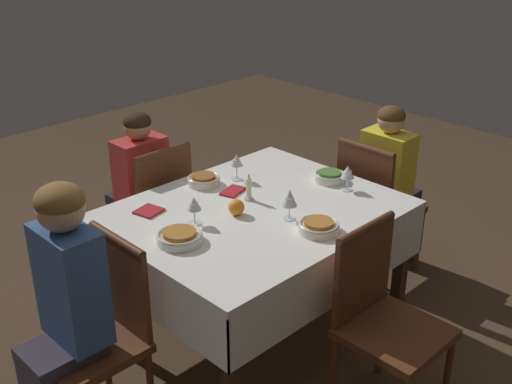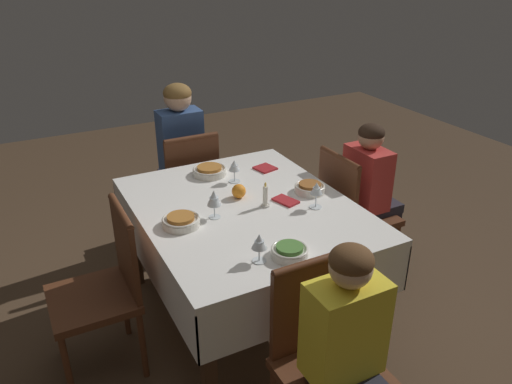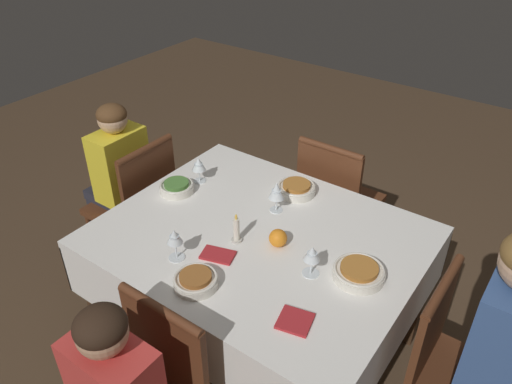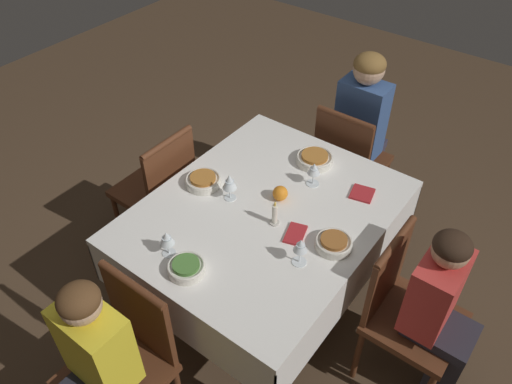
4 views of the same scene
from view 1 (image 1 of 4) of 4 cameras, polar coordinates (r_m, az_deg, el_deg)
The scene contains 21 objects.
ground_plane at distance 3.63m, azimuth -0.12°, elevation -12.18°, with size 8.00×8.00×0.00m, color #4C3826.
dining_table at distance 3.27m, azimuth -0.13°, elevation -2.88°, with size 1.39×1.13×0.75m.
chair_east at distance 2.89m, azimuth -13.72°, elevation -11.58°, with size 0.42×0.42×0.90m.
chair_south at distance 3.86m, azimuth -9.07°, elevation -1.36°, with size 0.42×0.42×0.90m.
chair_west at distance 3.94m, azimuth 10.45°, elevation -0.92°, with size 0.42×0.42×0.90m.
chair_north at distance 2.94m, azimuth 11.19°, elevation -10.60°, with size 0.42×0.42×0.90m.
person_adult_denim at distance 2.73m, azimuth -16.83°, elevation -9.68°, with size 0.34×0.30×1.21m.
person_child_red at distance 3.95m, azimuth -10.55°, elevation 0.47°, with size 0.30×0.33×1.07m.
person_child_yellow at distance 4.02m, azimuth 11.90°, elevation 0.96°, with size 0.33×0.30×1.08m.
bowl_east at distance 2.93m, azimuth -6.81°, elevation -3.98°, with size 0.21×0.21×0.06m.
wine_glass_east at distance 3.06m, azimuth -5.53°, elevation -1.14°, with size 0.07×0.07×0.14m.
bowl_south at distance 3.51m, azimuth -4.67°, elevation 1.09°, with size 0.18×0.18×0.06m.
wine_glass_south at distance 3.53m, azimuth -1.73°, elevation 2.75°, with size 0.07×0.07×0.15m.
bowl_west at distance 3.57m, azimuth 6.58°, elevation 1.40°, with size 0.17×0.17×0.06m.
wine_glass_west at distance 3.44m, azimuth 8.14°, elevation 1.70°, with size 0.07×0.07×0.14m.
bowl_north at distance 3.02m, azimuth 5.60°, elevation -3.05°, with size 0.19×0.19×0.06m.
wine_glass_north at distance 3.09m, azimuth 2.99°, elevation -0.58°, with size 0.08×0.08×0.16m.
candle_centerpiece at distance 3.31m, azimuth -0.64°, elevation 0.16°, with size 0.05×0.05×0.14m.
orange_fruit at distance 3.16m, azimuth -1.76°, elevation -1.37°, with size 0.08×0.08×0.08m, color orange.
napkin_red_folded at distance 3.24m, azimuth -9.51°, elevation -1.68°, with size 0.14×0.14×0.01m.
napkin_spare_side at distance 3.41m, azimuth -2.08°, elevation 0.07°, with size 0.16×0.12×0.01m.
Camera 1 is at (2.03, 2.07, 2.17)m, focal length 45.00 mm.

